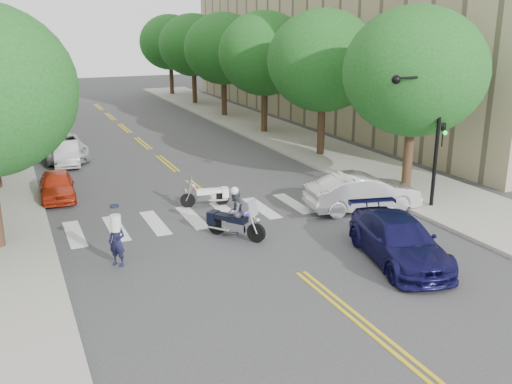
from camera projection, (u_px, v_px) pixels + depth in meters
ground at (301, 273)px, 18.22m from camera, size 140.00×140.00×0.00m
sidewalk_right at (273, 131)px, 41.15m from camera, size 5.00×60.00×0.15m
tree_r_0 at (415, 72)px, 25.29m from camera, size 6.40×6.40×8.45m
tree_r_1 at (323, 61)px, 32.29m from camera, size 6.40×6.40×8.45m
tree_r_2 at (264, 54)px, 39.30m from camera, size 6.40×6.40×8.45m
tree_r_3 at (223, 49)px, 46.31m from camera, size 6.40×6.40×8.45m
tree_r_4 at (193, 45)px, 53.32m from camera, size 6.40×6.40×8.45m
tree_r_5 at (170, 42)px, 60.32m from camera, size 6.40×6.40×8.45m
traffic_signal_pole at (430, 123)px, 23.20m from camera, size 2.82×0.42×6.00m
motorcycle_police at (233, 215)px, 20.94m from camera, size 1.66×2.09×1.97m
motorcycle_parked at (209, 195)px, 24.68m from camera, size 2.13×0.70×1.38m
officer_standing at (117, 242)px, 18.52m from camera, size 0.71×0.73×1.68m
convertible at (363, 192)px, 24.01m from camera, size 5.01×2.39×1.59m
sedan_blue at (399, 240)px, 18.89m from camera, size 3.16×5.47×1.49m
parked_car_a at (57, 185)px, 25.67m from camera, size 1.69×3.76×1.26m
parked_car_b at (66, 154)px, 31.76m from camera, size 1.63×3.92×1.26m
parked_car_c at (63, 147)px, 33.09m from camera, size 2.60×5.23×1.42m
parked_car_d at (37, 133)px, 37.03m from camera, size 2.32×5.17×1.47m
parked_car_e at (49, 121)px, 41.85m from camera, size 1.70×4.01×1.35m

